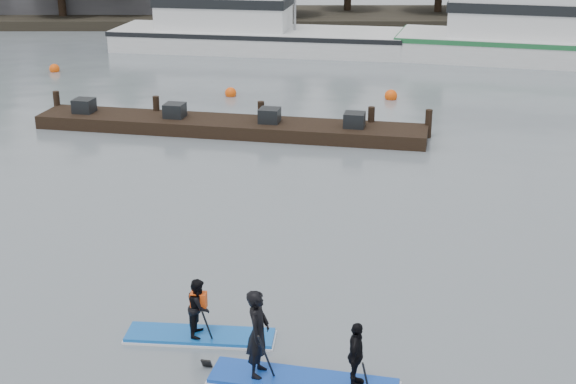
{
  "coord_description": "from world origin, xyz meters",
  "views": [
    {
      "loc": [
        -0.1,
        -12.53,
        7.96
      ],
      "look_at": [
        0.0,
        6.0,
        1.1
      ],
      "focal_mm": 50.0,
      "sensor_mm": 36.0,
      "label": 1
    }
  ],
  "objects_px": {
    "fishing_boat_large": "(249,38)",
    "paddleboard_duo": "(299,355)",
    "floating_dock": "(229,126)",
    "paddleboard_solo": "(199,319)",
    "fishing_boat_medium": "(549,48)"
  },
  "relations": [
    {
      "from": "fishing_boat_large",
      "to": "paddleboard_duo",
      "type": "distance_m",
      "value": 32.23
    },
    {
      "from": "floating_dock",
      "to": "paddleboard_duo",
      "type": "relative_size",
      "value": 4.19
    },
    {
      "from": "floating_dock",
      "to": "paddleboard_solo",
      "type": "bearing_deg",
      "value": -76.71
    },
    {
      "from": "paddleboard_solo",
      "to": "paddleboard_duo",
      "type": "distance_m",
      "value": 2.43
    },
    {
      "from": "floating_dock",
      "to": "fishing_boat_medium",
      "type": "bearing_deg",
      "value": 52.0
    },
    {
      "from": "fishing_boat_large",
      "to": "paddleboard_duo",
      "type": "relative_size",
      "value": 4.84
    },
    {
      "from": "fishing_boat_medium",
      "to": "paddleboard_duo",
      "type": "distance_m",
      "value": 31.7
    },
    {
      "from": "floating_dock",
      "to": "paddleboard_solo",
      "type": "distance_m",
      "value": 14.21
    },
    {
      "from": "paddleboard_solo",
      "to": "paddleboard_duo",
      "type": "xyz_separation_m",
      "value": [
        1.87,
        -1.55,
        0.16
      ]
    },
    {
      "from": "fishing_boat_medium",
      "to": "paddleboard_duo",
      "type": "relative_size",
      "value": 4.97
    },
    {
      "from": "fishing_boat_large",
      "to": "paddleboard_solo",
      "type": "relative_size",
      "value": 5.62
    },
    {
      "from": "floating_dock",
      "to": "paddleboard_solo",
      "type": "height_order",
      "value": "paddleboard_solo"
    },
    {
      "from": "fishing_boat_large",
      "to": "fishing_boat_medium",
      "type": "height_order",
      "value": "fishing_boat_medium"
    },
    {
      "from": "fishing_boat_medium",
      "to": "floating_dock",
      "type": "bearing_deg",
      "value": -124.24
    },
    {
      "from": "fishing_boat_large",
      "to": "paddleboard_solo",
      "type": "distance_m",
      "value": 30.62
    }
  ]
}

